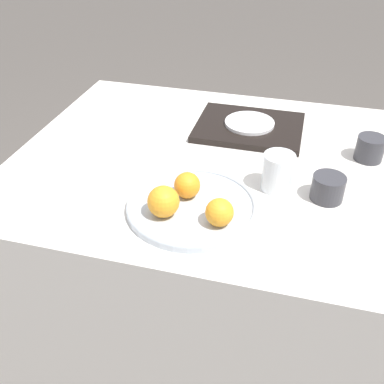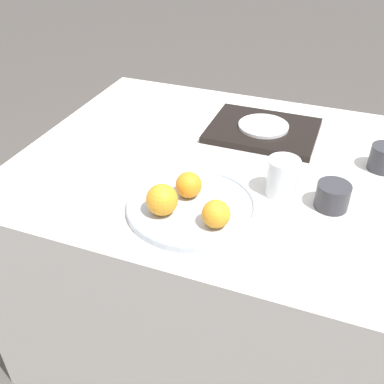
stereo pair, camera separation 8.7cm
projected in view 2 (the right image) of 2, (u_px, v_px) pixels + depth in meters
ground_plane at (218, 327)px, 1.67m from camera, size 12.00×12.00×0.00m
table at (222, 256)px, 1.46m from camera, size 1.14×0.91×0.73m
fruit_platter at (192, 206)px, 1.06m from camera, size 0.31×0.31×0.02m
orange_0 at (216, 214)px, 0.98m from camera, size 0.06×0.06×0.06m
orange_1 at (189, 185)px, 1.07m from camera, size 0.06×0.06×0.06m
orange_2 at (162, 200)px, 1.01m from camera, size 0.07×0.07×0.07m
water_glass at (282, 177)px, 1.09m from camera, size 0.08×0.08×0.10m
serving_tray at (263, 130)px, 1.38m from camera, size 0.32×0.26×0.02m
side_plate at (263, 126)px, 1.37m from camera, size 0.15×0.15×0.01m
cup_0 at (333, 196)px, 1.06m from camera, size 0.08×0.08×0.06m
cup_1 at (384, 158)px, 1.20m from camera, size 0.08×0.08×0.07m
napkin at (47, 202)px, 1.09m from camera, size 0.11×0.11×0.01m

